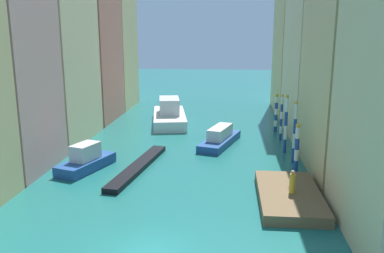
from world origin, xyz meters
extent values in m
plane|color=#1E6B66|center=(0.00, 24.50, 0.00)|extent=(154.00, 154.00, 0.00)
cube|color=beige|center=(-13.95, 20.40, 7.90)|extent=(7.87, 9.66, 15.81)
cube|color=#C6705B|center=(-13.95, 30.33, 8.55)|extent=(7.87, 9.14, 17.10)
cube|color=#DBB77A|center=(-13.95, 39.43, 9.97)|extent=(7.87, 8.58, 19.94)
cube|color=#DBB77A|center=(13.95, 13.63, 8.92)|extent=(7.87, 11.20, 17.84)
cube|color=beige|center=(13.95, 25.47, 7.75)|extent=(7.87, 11.84, 15.50)
cube|color=#DBB77A|center=(13.95, 37.75, 10.96)|extent=(7.87, 11.64, 21.92)
cube|color=brown|center=(7.79, 7.13, 0.33)|extent=(3.86, 7.57, 0.66)
cylinder|color=gold|center=(7.89, 6.82, 1.28)|extent=(0.36, 0.36, 1.24)
sphere|color=tan|center=(7.89, 6.82, 2.03)|extent=(0.26, 0.26, 0.26)
cylinder|color=#1E479E|center=(9.08, 12.91, 0.44)|extent=(0.34, 0.34, 0.88)
cylinder|color=white|center=(9.08, 12.91, 1.31)|extent=(0.34, 0.34, 0.88)
cylinder|color=#1E479E|center=(9.08, 12.91, 2.19)|extent=(0.34, 0.34, 0.88)
cylinder|color=white|center=(9.08, 12.91, 3.07)|extent=(0.34, 0.34, 0.88)
sphere|color=gold|center=(9.08, 12.91, 3.64)|extent=(0.38, 0.38, 0.38)
cylinder|color=#1E479E|center=(9.21, 15.16, 0.61)|extent=(0.26, 0.26, 1.23)
cylinder|color=white|center=(9.21, 15.16, 1.84)|extent=(0.26, 0.26, 1.23)
cylinder|color=#1E479E|center=(9.21, 15.16, 3.07)|extent=(0.26, 0.26, 1.23)
cylinder|color=white|center=(9.21, 15.16, 4.30)|extent=(0.26, 0.26, 1.23)
sphere|color=gold|center=(9.21, 15.16, 5.02)|extent=(0.29, 0.29, 0.29)
cylinder|color=#1E479E|center=(8.87, 17.90, 0.62)|extent=(0.28, 0.28, 1.24)
cylinder|color=white|center=(8.87, 17.90, 1.86)|extent=(0.28, 0.28, 1.24)
cylinder|color=#1E479E|center=(8.87, 17.90, 3.11)|extent=(0.28, 0.28, 1.24)
cylinder|color=white|center=(8.87, 17.90, 4.35)|extent=(0.28, 0.28, 1.24)
sphere|color=gold|center=(8.87, 17.90, 5.08)|extent=(0.31, 0.31, 0.31)
cylinder|color=#1E479E|center=(9.00, 22.10, 0.37)|extent=(0.25, 0.25, 0.74)
cylinder|color=white|center=(9.00, 22.10, 1.10)|extent=(0.25, 0.25, 0.74)
cylinder|color=#1E479E|center=(9.00, 22.10, 1.84)|extent=(0.25, 0.25, 0.74)
cylinder|color=white|center=(9.00, 22.10, 2.57)|extent=(0.25, 0.25, 0.74)
cylinder|color=#1E479E|center=(9.00, 22.10, 3.31)|extent=(0.25, 0.25, 0.74)
cylinder|color=white|center=(9.00, 22.10, 4.05)|extent=(0.25, 0.25, 0.74)
sphere|color=gold|center=(9.00, 22.10, 4.52)|extent=(0.28, 0.28, 0.28)
cylinder|color=#1E479E|center=(8.88, 25.71, 0.32)|extent=(0.36, 0.36, 0.64)
cylinder|color=white|center=(8.88, 25.71, 0.96)|extent=(0.36, 0.36, 0.64)
cylinder|color=#1E479E|center=(8.88, 25.71, 1.60)|extent=(0.36, 0.36, 0.64)
cylinder|color=white|center=(8.88, 25.71, 2.24)|extent=(0.36, 0.36, 0.64)
cylinder|color=#1E479E|center=(8.88, 25.71, 2.88)|extent=(0.36, 0.36, 0.64)
cylinder|color=white|center=(8.88, 25.71, 3.51)|extent=(0.36, 0.36, 0.64)
sphere|color=gold|center=(8.88, 25.71, 3.98)|extent=(0.39, 0.39, 0.39)
cube|color=white|center=(-3.13, 28.89, 0.60)|extent=(5.22, 10.39, 1.21)
cube|color=silver|center=(-3.13, 28.89, 2.11)|extent=(2.92, 4.48, 1.81)
cube|color=black|center=(-3.16, 12.31, 0.21)|extent=(2.67, 10.82, 0.41)
cube|color=#234C93|center=(3.05, 20.05, 0.34)|extent=(4.08, 7.54, 0.69)
cube|color=silver|center=(3.05, 20.05, 1.23)|extent=(2.44, 4.15, 1.07)
cube|color=#234C93|center=(-7.21, 11.88, 0.41)|extent=(3.60, 5.62, 0.81)
cube|color=silver|center=(-7.21, 11.88, 1.44)|extent=(2.02, 2.60, 1.26)
camera|label=1|loc=(3.84, -17.50, 10.48)|focal=37.94mm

